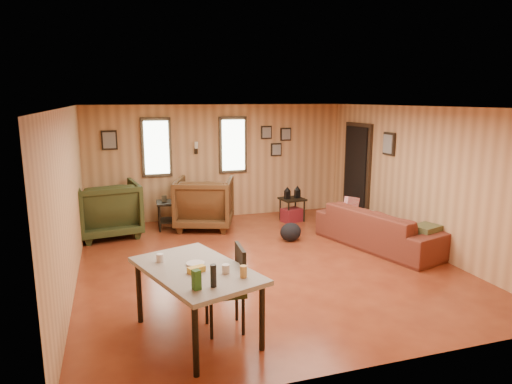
# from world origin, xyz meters

# --- Properties ---
(room) EXTENTS (5.54, 6.04, 2.44)m
(room) POSITION_xyz_m (0.17, 0.27, 1.21)
(room) COLOR brown
(room) RESTS_ON ground
(sofa) EXTENTS (1.29, 2.41, 0.90)m
(sofa) POSITION_xyz_m (2.15, 0.13, 0.45)
(sofa) COLOR maroon
(sofa) RESTS_ON ground
(recliner_brown) EXTENTS (1.35, 1.31, 1.10)m
(recliner_brown) POSITION_xyz_m (-0.49, 2.23, 0.55)
(recliner_brown) COLOR #4E3117
(recliner_brown) RESTS_ON ground
(recliner_green) EXTENTS (1.23, 1.18, 1.13)m
(recliner_green) POSITION_xyz_m (-2.30, 2.23, 0.56)
(recliner_green) COLOR #2D3417
(recliner_green) RESTS_ON ground
(end_table) EXTENTS (0.56, 0.51, 0.67)m
(end_table) POSITION_xyz_m (-1.14, 2.35, 0.38)
(end_table) COLOR black
(end_table) RESTS_ON ground
(side_table) EXTENTS (0.52, 0.52, 0.74)m
(side_table) POSITION_xyz_m (1.36, 2.20, 0.50)
(side_table) COLOR black
(side_table) RESTS_ON ground
(cooler) EXTENTS (0.46, 0.39, 0.28)m
(cooler) POSITION_xyz_m (1.33, 2.13, 0.14)
(cooler) COLOR maroon
(cooler) RESTS_ON ground
(backpack) EXTENTS (0.48, 0.43, 0.34)m
(backpack) POSITION_xyz_m (0.81, 0.90, 0.17)
(backpack) COLOR black
(backpack) RESTS_ON ground
(sofa_pillows) EXTENTS (0.95, 1.82, 0.37)m
(sofa_pillows) POSITION_xyz_m (2.27, 0.07, 0.51)
(sofa_pillows) COLOR brown
(sofa_pillows) RESTS_ON sofa
(dining_table) EXTENTS (1.34, 1.72, 0.99)m
(dining_table) POSITION_xyz_m (-1.39, -1.91, 0.70)
(dining_table) COLOR gray
(dining_table) RESTS_ON ground
(dining_chair) EXTENTS (0.45, 0.45, 0.95)m
(dining_chair) POSITION_xyz_m (-1.01, -1.87, 0.53)
(dining_chair) COLOR #2D3417
(dining_chair) RESTS_ON ground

